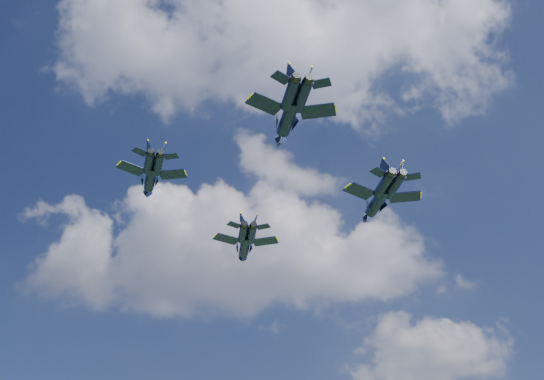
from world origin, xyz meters
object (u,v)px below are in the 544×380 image
(jet_slot, at_px, (287,119))
(jet_lead, at_px, (245,246))
(jet_right, at_px, (377,202))
(jet_left, at_px, (150,179))

(jet_slot, bearing_deg, jet_lead, 88.96)
(jet_right, bearing_deg, jet_lead, 131.32)
(jet_right, distance_m, jet_slot, 25.74)
(jet_lead, xyz_separation_m, jet_slot, (10.54, -36.13, -0.51))
(jet_lead, xyz_separation_m, jet_right, (23.41, -13.84, -0.69))
(jet_lead, height_order, jet_right, jet_lead)
(jet_left, bearing_deg, jet_lead, 42.00)
(jet_left, relative_size, jet_slot, 0.86)
(jet_lead, height_order, jet_left, jet_left)
(jet_left, relative_size, jet_right, 0.83)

